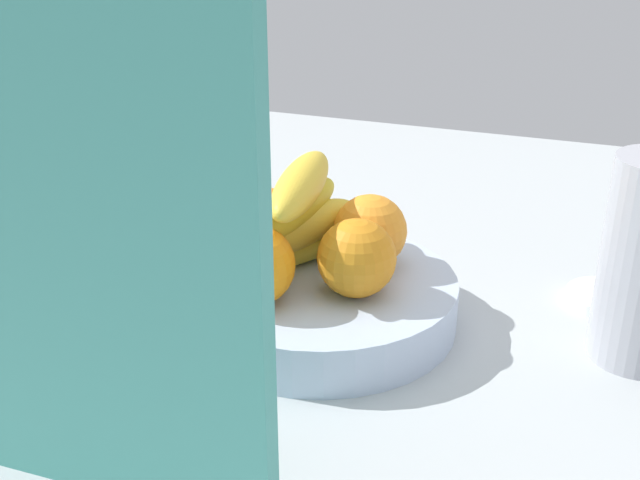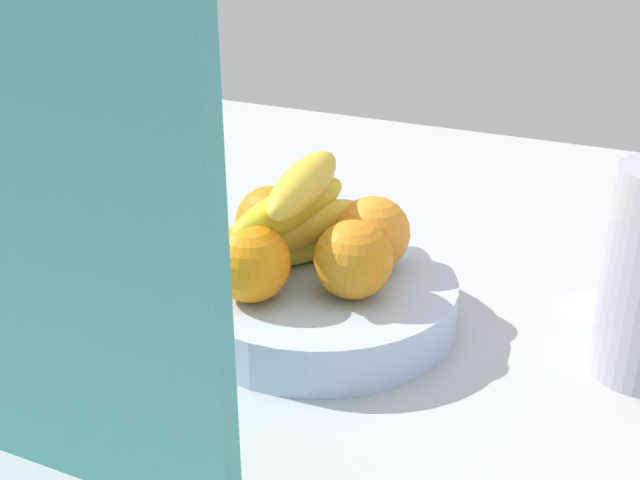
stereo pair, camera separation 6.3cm
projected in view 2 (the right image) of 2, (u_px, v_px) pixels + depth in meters
ground_plane at (363, 330)px, 77.07cm from camera, size 180.00×140.00×3.00cm
fruit_bowl at (320, 300)px, 74.73cm from camera, size 26.29×26.29×4.65cm
orange_front_left at (353, 259)px, 69.20cm from camera, size 7.21×7.21×7.21cm
orange_front_right at (374, 233)px, 74.70cm from camera, size 7.21×7.21×7.21cm
orange_center at (272, 221)px, 77.39cm from camera, size 7.21×7.21×7.21cm
orange_back_left at (251, 262)px, 68.65cm from camera, size 7.21×7.21×7.21cm
banana_bunch at (296, 217)px, 74.05cm from camera, size 13.05×18.70×10.60cm
cutting_board at (33, 239)px, 49.15cm from camera, size 28.05×2.82×36.00cm
jar_lid at (616, 311)px, 76.21cm from camera, size 7.66×7.66×1.20cm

